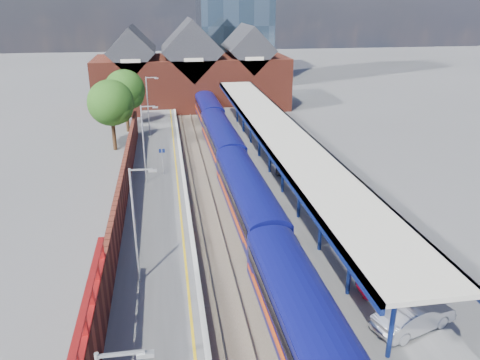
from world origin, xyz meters
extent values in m
plane|color=#5B5B5E|center=(0.00, 30.00, 0.00)|extent=(240.00, 240.00, 0.00)
cube|color=#473D33|center=(0.00, 20.00, 0.03)|extent=(6.00, 76.00, 0.06)
cube|color=slate|center=(-2.22, 20.00, 0.12)|extent=(0.07, 76.00, 0.14)
cube|color=slate|center=(-0.78, 20.00, 0.12)|extent=(0.07, 76.00, 0.14)
cube|color=slate|center=(0.78, 20.00, 0.12)|extent=(0.07, 76.00, 0.14)
cube|color=slate|center=(2.22, 20.00, 0.12)|extent=(0.07, 76.00, 0.14)
cube|color=#565659|center=(-5.50, 20.00, 0.50)|extent=(5.00, 76.00, 1.00)
cube|color=#565659|center=(6.00, 20.00, 0.50)|extent=(6.00, 76.00, 1.00)
cube|color=silver|center=(-3.15, 20.00, 1.02)|extent=(0.30, 76.00, 0.05)
cube|color=silver|center=(3.15, 20.00, 1.02)|extent=(0.30, 76.00, 0.05)
cube|color=yellow|center=(-3.75, 20.00, 1.01)|extent=(0.14, 76.00, 0.01)
cube|color=#0C0E5A|center=(1.50, -1.24, 1.90)|extent=(3.07, 16.04, 2.50)
cube|color=#0C0E5A|center=(1.50, -1.24, 3.15)|extent=(3.07, 16.04, 0.60)
cube|color=#0C0E5A|center=(1.50, 15.36, 1.90)|extent=(3.07, 16.04, 2.50)
cube|color=#0C0E5A|center=(1.50, 15.36, 3.15)|extent=(3.07, 16.04, 0.60)
cube|color=#0C0E5A|center=(1.50, 31.96, 1.90)|extent=(3.07, 16.04, 2.50)
cube|color=#0C0E5A|center=(1.50, 31.96, 3.15)|extent=(3.07, 16.04, 0.60)
cube|color=#0C0E5A|center=(1.50, 48.56, 1.90)|extent=(3.07, 16.04, 2.50)
cube|color=#0C0E5A|center=(1.50, 48.56, 3.15)|extent=(3.07, 16.04, 0.60)
cube|color=black|center=(0.08, 23.66, 2.35)|extent=(0.04, 60.54, 0.70)
cube|color=#D4420D|center=(0.07, 23.66, 1.55)|extent=(0.03, 55.27, 0.30)
cube|color=red|center=(0.06, 23.66, 1.30)|extent=(0.03, 55.27, 0.30)
cube|color=black|center=(1.50, 54.16, 0.30)|extent=(2.00, 2.40, 0.60)
cylinder|color=navy|center=(5.00, -2.00, 3.10)|extent=(0.24, 0.24, 4.20)
cylinder|color=navy|center=(5.00, 3.00, 3.10)|extent=(0.24, 0.24, 4.20)
cylinder|color=navy|center=(5.00, 8.00, 3.10)|extent=(0.24, 0.24, 4.20)
cylinder|color=navy|center=(5.00, 13.00, 3.10)|extent=(0.24, 0.24, 4.20)
cylinder|color=navy|center=(5.00, 18.00, 3.10)|extent=(0.24, 0.24, 4.20)
cylinder|color=navy|center=(5.00, 23.00, 3.10)|extent=(0.24, 0.24, 4.20)
cylinder|color=navy|center=(5.00, 28.00, 3.10)|extent=(0.24, 0.24, 4.20)
cylinder|color=navy|center=(5.00, 33.00, 3.10)|extent=(0.24, 0.24, 4.20)
cylinder|color=navy|center=(5.00, 38.00, 3.10)|extent=(0.24, 0.24, 4.20)
cylinder|color=navy|center=(5.00, 43.00, 3.10)|extent=(0.24, 0.24, 4.20)
cube|color=beige|center=(5.50, 22.00, 5.35)|extent=(4.50, 52.00, 0.25)
cube|color=navy|center=(3.35, 22.00, 5.20)|extent=(0.20, 52.00, 0.55)
cube|color=navy|center=(7.65, 22.00, 5.20)|extent=(0.20, 52.00, 0.55)
cube|color=#A5A8AA|center=(-5.90, -8.00, 7.90)|extent=(1.20, 0.08, 0.08)
cube|color=#A5A8AA|center=(-5.30, -8.00, 7.80)|extent=(0.45, 0.18, 0.12)
cylinder|color=#A5A8AA|center=(-6.50, 6.00, 4.50)|extent=(0.12, 0.12, 7.00)
cube|color=#A5A8AA|center=(-5.90, 6.00, 7.90)|extent=(1.20, 0.08, 0.08)
cube|color=#A5A8AA|center=(-5.30, 6.00, 7.80)|extent=(0.45, 0.18, 0.12)
cylinder|color=#A5A8AA|center=(-6.50, 22.00, 4.50)|extent=(0.12, 0.12, 7.00)
cube|color=#A5A8AA|center=(-5.90, 22.00, 7.90)|extent=(1.20, 0.08, 0.08)
cube|color=#A5A8AA|center=(-5.30, 22.00, 7.80)|extent=(0.45, 0.18, 0.12)
cylinder|color=#A5A8AA|center=(-6.50, 38.00, 4.50)|extent=(0.12, 0.12, 7.00)
cube|color=#A5A8AA|center=(-5.90, 38.00, 7.90)|extent=(1.20, 0.08, 0.08)
cube|color=#A5A8AA|center=(-5.30, 38.00, 7.80)|extent=(0.45, 0.18, 0.12)
cylinder|color=#A5A8AA|center=(-5.00, 24.00, 2.25)|extent=(0.08, 0.08, 2.50)
cube|color=#0C194C|center=(-5.00, 24.00, 3.30)|extent=(0.55, 0.06, 0.35)
cube|color=maroon|center=(-8.10, 14.00, 2.40)|extent=(0.35, 50.00, 2.80)
cube|color=maroon|center=(-8.10, -3.00, 4.80)|extent=(0.30, 15.00, 0.12)
cube|color=maroon|center=(-8.10, -3.00, 3.85)|extent=(0.30, 15.00, 0.12)
cube|color=maroon|center=(-8.10, -2.00, 4.30)|extent=(0.30, 0.12, 1.00)
cube|color=maroon|center=(-8.10, 0.00, 4.30)|extent=(0.30, 0.12, 1.00)
cube|color=maroon|center=(-8.10, 2.00, 4.30)|extent=(0.30, 0.12, 1.00)
cube|color=maroon|center=(-8.10, 4.00, 4.30)|extent=(0.30, 0.12, 1.00)
cube|color=maroon|center=(0.00, 58.00, 4.00)|extent=(30.00, 12.00, 8.00)
cube|color=#232328|center=(-9.00, 58.00, 9.20)|extent=(7.13, 12.00, 7.13)
cube|color=#232328|center=(0.00, 58.00, 9.20)|extent=(9.16, 12.00, 9.16)
cube|color=#232328|center=(9.00, 58.00, 9.20)|extent=(7.13, 12.00, 7.13)
cube|color=beige|center=(-9.00, 51.95, 8.20)|extent=(2.80, 0.15, 0.50)
cube|color=beige|center=(0.00, 51.95, 8.20)|extent=(2.80, 0.15, 0.50)
cube|color=beige|center=(9.00, 51.95, 8.20)|extent=(2.80, 0.15, 0.50)
cylinder|color=#382314|center=(-10.50, 36.00, 2.00)|extent=(0.44, 0.44, 4.00)
sphere|color=#1D4612|center=(-10.50, 36.00, 5.50)|extent=(5.20, 5.20, 5.20)
sphere|color=#1D4612|center=(-9.70, 35.50, 4.80)|extent=(3.20, 3.20, 3.20)
cylinder|color=#382314|center=(-9.50, 44.00, 2.00)|extent=(0.44, 0.44, 4.00)
sphere|color=#1D4612|center=(-9.50, 44.00, 5.50)|extent=(5.20, 5.20, 5.20)
sphere|color=#1D4612|center=(-8.70, 43.50, 4.80)|extent=(3.20, 3.20, 3.20)
imported|color=maroon|center=(7.70, 2.63, 1.74)|extent=(4.40, 1.88, 1.48)
imported|color=#BCBDC2|center=(7.09, -0.34, 1.73)|extent=(4.69, 2.92, 1.46)
imported|color=black|center=(7.69, 21.59, 1.69)|extent=(5.04, 2.88, 1.37)
imported|color=navy|center=(8.50, 7.04, 1.62)|extent=(4.87, 3.23, 1.24)
camera|label=1|loc=(-4.42, -17.83, 16.28)|focal=35.00mm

